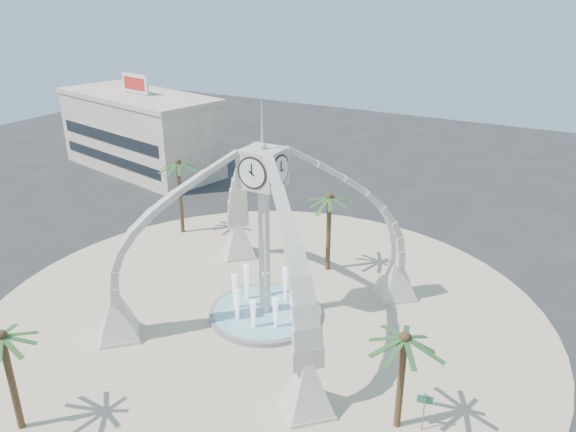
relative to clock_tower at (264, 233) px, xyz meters
The scene contains 10 objects.
ground 6.49m from the clock_tower, 90.00° to the left, with size 140.00×140.00×0.00m, color #282828.
plaza 6.46m from the clock_tower, 90.00° to the left, with size 40.00×40.00×0.06m, color beige.
clock_tower is the anchor object (origin of this frame).
fountain 6.20m from the clock_tower, 90.00° to the left, with size 8.00×8.00×3.62m.
building_nw 38.87m from the clock_tower, 145.49° to the left, with size 23.75×13.73×11.90m.
palm_east 13.18m from the clock_tower, 26.02° to the right, with size 4.74×4.74×6.38m.
palm_west 16.92m from the clock_tower, 149.52° to the left, with size 4.15×4.15×7.70m.
palm_north 8.57m from the clock_tower, 84.82° to the left, with size 4.98×4.98×7.20m.
palm_south 16.73m from the clock_tower, 109.36° to the right, with size 4.12×4.12×6.53m.
street_sign 14.93m from the clock_tower, 22.44° to the right, with size 0.86×0.25×2.41m.
Camera 1 is at (18.34, -29.07, 21.85)m, focal length 35.00 mm.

